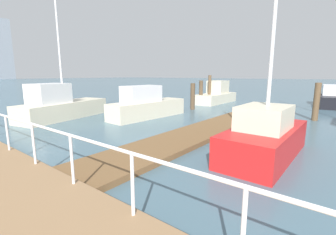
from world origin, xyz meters
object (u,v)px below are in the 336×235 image
at_px(moored_boat_3, 333,99).
at_px(moored_boat_5, 265,136).
at_px(moored_boat_2, 61,106).
at_px(moored_boat_4, 146,105).
at_px(moored_boat_1, 216,95).

relative_size(moored_boat_3, moored_boat_5, 0.70).
bearing_deg(moored_boat_5, moored_boat_3, -3.07).
bearing_deg(moored_boat_2, moored_boat_3, -36.97).
relative_size(moored_boat_2, moored_boat_5, 1.06).
xyz_separation_m(moored_boat_3, moored_boat_4, (-13.29, 8.76, 0.09)).
bearing_deg(moored_boat_3, moored_boat_1, 110.92).
bearing_deg(moored_boat_1, moored_boat_4, -178.90).
relative_size(moored_boat_1, moored_boat_5, 0.78).
height_order(moored_boat_1, moored_boat_4, moored_boat_1).
relative_size(moored_boat_1, moored_boat_3, 1.12).
xyz_separation_m(moored_boat_2, moored_boat_3, (16.76, -12.62, -0.12)).
xyz_separation_m(moored_boat_4, moored_boat_5, (-2.79, -7.89, -0.08)).
bearing_deg(moored_boat_4, moored_boat_5, -109.49).
xyz_separation_m(moored_boat_2, moored_boat_4, (3.47, -3.86, -0.03)).
xyz_separation_m(moored_boat_2, moored_boat_5, (0.68, -11.75, -0.10)).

